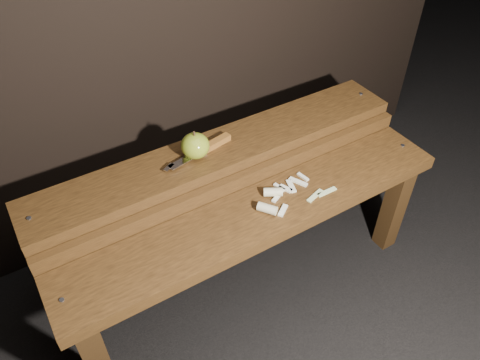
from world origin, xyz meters
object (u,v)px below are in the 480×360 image
bench_front_tier (262,229)px  apple (195,146)px  knife (209,147)px  bench_rear_tier (222,169)px

bench_front_tier → apple: 0.31m
bench_front_tier → knife: (-0.04, 0.24, 0.16)m
bench_rear_tier → knife: (-0.04, 0.01, 0.10)m
bench_rear_tier → apple: apple is taller
apple → bench_front_tier: bearing=-70.1°
bench_rear_tier → apple: bearing=177.0°
apple → bench_rear_tier: bearing=-3.0°
bench_front_tier → bench_rear_tier: size_ratio=1.00×
bench_rear_tier → knife: knife is taller
bench_front_tier → bench_rear_tier: (0.00, 0.23, 0.06)m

